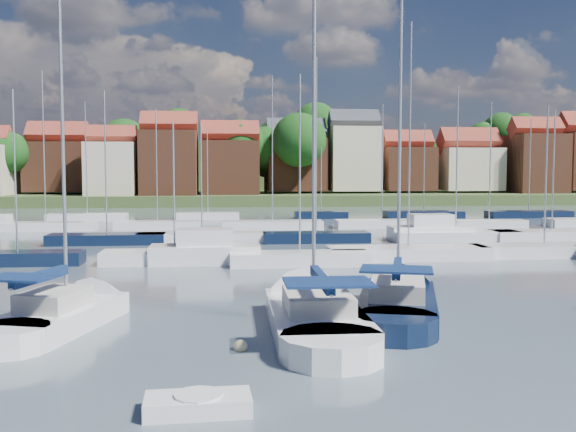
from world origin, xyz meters
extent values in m
plane|color=#46545F|center=(0.00, 40.00, 0.00)|extent=(260.00, 260.00, 0.00)
cube|color=white|center=(-10.25, 3.50, 0.25)|extent=(4.30, 6.79, 1.20)
cone|color=white|center=(-9.14, 7.28, 0.25)|extent=(3.39, 3.68, 2.63)
cylinder|color=white|center=(-11.15, 0.48, 0.25)|extent=(3.26, 3.26, 1.20)
cube|color=beige|center=(-10.38, 3.08, 1.20)|extent=(2.51, 3.04, 0.70)
cylinder|color=#B2B2B7|center=(-10.13, 3.92, 6.68)|extent=(0.14, 0.14, 11.67)
cylinder|color=#B2B2B7|center=(-10.62, 2.25, 2.05)|extent=(1.09, 3.39, 0.10)
cube|color=#0F224C|center=(-10.62, 2.25, 2.20)|extent=(1.23, 3.27, 0.35)
cube|color=#0F224C|center=(-10.95, 1.15, 2.35)|extent=(2.59, 2.14, 0.08)
cube|color=white|center=(-0.69, 2.36, 0.25)|extent=(3.43, 8.06, 1.20)
cone|color=white|center=(-0.64, 7.37, 0.25)|extent=(3.39, 3.94, 3.34)
cylinder|color=white|center=(-0.74, -1.65, 0.25)|extent=(3.38, 3.38, 1.20)
cube|color=beige|center=(-0.70, 1.80, 1.20)|extent=(2.38, 3.37, 0.70)
cylinder|color=#B2B2B7|center=(-0.69, 2.92, 8.28)|extent=(0.14, 0.14, 14.86)
cylinder|color=#B2B2B7|center=(-0.71, 0.69, 2.05)|extent=(0.15, 4.46, 0.10)
cube|color=#0F224C|center=(-0.71, 0.69, 2.20)|extent=(0.35, 4.24, 0.35)
cube|color=#0F224C|center=(-0.73, -0.76, 2.35)|extent=(2.86, 2.04, 0.08)
cube|color=black|center=(3.02, 4.40, 0.25)|extent=(5.04, 7.93, 1.20)
cone|color=black|center=(4.33, 8.81, 0.25)|extent=(3.96, 4.30, 3.07)
cylinder|color=black|center=(1.97, 0.87, 0.25)|extent=(3.81, 3.81, 1.20)
cube|color=beige|center=(2.88, 3.91, 1.20)|extent=(2.93, 3.55, 0.70)
cylinder|color=#B2B2B7|center=(3.17, 4.89, 7.82)|extent=(0.14, 0.14, 13.94)
cylinder|color=#B2B2B7|center=(2.59, 2.93, 2.05)|extent=(1.26, 3.95, 0.10)
cube|color=#0F224C|center=(2.59, 2.93, 2.20)|extent=(1.39, 3.81, 0.35)
cube|color=#0F224C|center=(2.21, 1.66, 2.35)|extent=(3.02, 2.51, 0.08)
cube|color=white|center=(-4.74, -5.58, 0.19)|extent=(2.67, 1.34, 0.51)
cylinder|color=white|center=(-4.74, -5.58, 0.33)|extent=(1.22, 1.22, 0.33)
sphere|color=beige|center=(-3.56, -0.10, 0.00)|extent=(0.49, 0.49, 0.49)
sphere|color=beige|center=(-0.32, -2.34, 0.00)|extent=(0.50, 0.50, 0.50)
sphere|color=#D85914|center=(4.27, 6.29, 0.00)|extent=(0.53, 0.53, 0.53)
cube|color=black|center=(-17.11, 20.54, 0.35)|extent=(8.01, 2.24, 1.00)
cylinder|color=#B2B2B7|center=(-17.11, 20.54, 5.93)|extent=(0.12, 0.12, 10.16)
cube|color=white|center=(-7.27, 20.20, 0.35)|extent=(9.22, 2.58, 1.00)
cylinder|color=#B2B2B7|center=(-7.27, 20.20, 4.94)|extent=(0.12, 0.12, 8.18)
cube|color=white|center=(0.63, 18.61, 0.35)|extent=(8.78, 2.46, 1.00)
cylinder|color=#B2B2B7|center=(0.63, 18.61, 6.38)|extent=(0.12, 0.12, 11.06)
cube|color=white|center=(8.23, 20.67, 0.35)|extent=(10.79, 3.02, 1.00)
cylinder|color=#B2B2B7|center=(8.23, 20.67, 8.29)|extent=(0.12, 0.12, 14.87)
cube|color=white|center=(17.98, 21.03, 0.35)|extent=(10.13, 2.84, 1.00)
cylinder|color=#B2B2B7|center=(17.98, 21.03, 5.65)|extent=(0.12, 0.12, 9.59)
cube|color=white|center=(-5.31, 20.00, 0.50)|extent=(7.00, 2.60, 1.40)
cube|color=white|center=(-5.31, 20.00, 1.60)|extent=(3.50, 2.20, 1.30)
cube|color=black|center=(-13.55, 31.64, 0.35)|extent=(9.30, 2.60, 1.00)
cylinder|color=#B2B2B7|center=(-13.55, 31.64, 6.59)|extent=(0.12, 0.12, 11.48)
cube|color=white|center=(-5.94, 32.01, 0.35)|extent=(10.40, 2.91, 1.00)
cylinder|color=#B2B2B7|center=(-5.94, 32.01, 5.24)|extent=(0.12, 0.12, 8.77)
cube|color=black|center=(3.48, 31.28, 0.35)|extent=(8.80, 2.46, 1.00)
cylinder|color=#B2B2B7|center=(3.48, 31.28, 8.01)|extent=(0.12, 0.12, 14.33)
cube|color=white|center=(15.40, 31.16, 0.35)|extent=(10.73, 3.00, 1.00)
cylinder|color=#B2B2B7|center=(15.40, 31.16, 6.92)|extent=(0.12, 0.12, 12.14)
cube|color=white|center=(23.82, 30.97, 0.35)|extent=(10.48, 2.93, 1.00)
cylinder|color=#B2B2B7|center=(23.82, 30.97, 5.99)|extent=(0.12, 0.12, 10.28)
cube|color=white|center=(13.46, 32.00, 0.50)|extent=(7.00, 2.60, 1.40)
cube|color=white|center=(13.46, 32.00, 1.60)|extent=(3.50, 2.20, 1.30)
cube|color=white|center=(-21.71, 44.21, 0.35)|extent=(9.71, 2.72, 1.00)
cylinder|color=#B2B2B7|center=(-21.71, 44.21, 8.29)|extent=(0.12, 0.12, 14.88)
cube|color=white|center=(-10.84, 44.51, 0.35)|extent=(8.49, 2.38, 1.00)
cylinder|color=#B2B2B7|center=(-10.84, 44.51, 6.51)|extent=(0.12, 0.12, 11.31)
cube|color=white|center=(0.79, 43.78, 0.35)|extent=(10.16, 2.85, 1.00)
cylinder|color=#B2B2B7|center=(0.79, 43.78, 8.15)|extent=(0.12, 0.12, 14.59)
cube|color=white|center=(12.17, 43.90, 0.35)|extent=(9.53, 2.67, 1.00)
cylinder|color=#B2B2B7|center=(12.17, 43.90, 6.81)|extent=(0.12, 0.12, 11.91)
cube|color=white|center=(23.16, 42.50, 0.35)|extent=(7.62, 2.13, 1.00)
cylinder|color=#B2B2B7|center=(23.16, 42.50, 6.91)|extent=(0.12, 0.12, 12.13)
cube|color=white|center=(-20.26, 56.56, 0.35)|extent=(9.24, 2.59, 1.00)
cylinder|color=#B2B2B7|center=(-20.26, 56.56, 7.43)|extent=(0.12, 0.12, 13.17)
cube|color=white|center=(-6.08, 57.30, 0.35)|extent=(7.57, 2.12, 1.00)
cylinder|color=#B2B2B7|center=(-6.08, 57.30, 5.97)|extent=(0.12, 0.12, 10.24)
cube|color=black|center=(7.88, 57.47, 0.35)|extent=(6.58, 1.84, 1.00)
cylinder|color=#B2B2B7|center=(7.88, 57.47, 4.85)|extent=(0.12, 0.12, 8.01)
cube|color=black|center=(20.94, 57.40, 0.35)|extent=(9.92, 2.78, 1.00)
cylinder|color=#B2B2B7|center=(20.94, 57.40, 6.31)|extent=(0.12, 0.12, 10.92)
cube|color=black|center=(34.28, 56.37, 0.35)|extent=(10.55, 2.95, 1.00)
cylinder|color=#B2B2B7|center=(34.28, 56.37, 6.61)|extent=(0.12, 0.12, 11.51)
cube|color=#3E5128|center=(0.00, 117.00, 0.30)|extent=(200.00, 70.00, 3.00)
cube|color=#3E5128|center=(0.00, 142.00, 5.00)|extent=(200.00, 60.00, 14.00)
cube|color=brown|center=(-33.65, 97.79, 6.56)|extent=(10.37, 9.97, 8.73)
cube|color=maroon|center=(-33.65, 97.79, 12.20)|extent=(10.57, 5.13, 5.13)
cube|color=beige|center=(-22.74, 89.00, 6.08)|extent=(8.09, 8.80, 8.96)
cube|color=maroon|center=(-22.74, 89.00, 11.55)|extent=(8.25, 4.00, 4.00)
cube|color=brown|center=(-13.35, 89.94, 7.08)|extent=(9.36, 10.17, 10.97)
cube|color=maroon|center=(-13.35, 89.94, 13.72)|extent=(9.54, 4.63, 4.63)
cube|color=brown|center=(-3.04, 91.65, 6.31)|extent=(9.90, 8.56, 9.42)
cube|color=maroon|center=(-3.04, 91.65, 12.23)|extent=(10.10, 4.90, 4.90)
cube|color=brown|center=(9.10, 96.65, 6.95)|extent=(10.59, 8.93, 9.49)
cube|color=#383A42|center=(9.10, 96.65, 12.99)|extent=(10.80, 5.24, 5.24)
cube|color=beige|center=(19.71, 95.80, 8.02)|extent=(9.01, 8.61, 11.65)
cube|color=#383A42|center=(19.71, 95.80, 14.95)|extent=(9.19, 4.46, 4.46)
cube|color=brown|center=(30.17, 97.00, 6.20)|extent=(9.10, 9.34, 8.00)
cube|color=maroon|center=(30.17, 97.00, 11.32)|extent=(9.28, 4.50, 4.50)
cube|color=beige|center=(41.95, 96.59, 6.14)|extent=(10.86, 9.59, 7.88)
cube|color=maroon|center=(41.95, 96.59, 11.41)|extent=(11.07, 5.37, 5.37)
cube|color=brown|center=(53.76, 93.92, 7.09)|extent=(9.18, 9.96, 10.97)
cube|color=maroon|center=(53.76, 93.92, 13.70)|extent=(9.36, 4.54, 4.54)
cylinder|color=#382619|center=(56.77, 115.51, 8.51)|extent=(0.50, 0.50, 4.47)
sphere|color=#1D4E18|center=(56.77, 115.51, 14.58)|extent=(8.18, 8.18, 8.18)
cylinder|color=#382619|center=(3.46, 95.93, 3.83)|extent=(0.50, 0.50, 4.46)
sphere|color=#1D4E18|center=(3.46, 95.93, 9.88)|extent=(8.15, 8.15, 8.15)
cylinder|color=#382619|center=(15.22, 113.68, 8.58)|extent=(0.50, 0.50, 5.15)
sphere|color=#1D4E18|center=(15.22, 113.68, 15.56)|extent=(9.41, 9.41, 9.41)
cylinder|color=#382619|center=(-13.54, 116.31, 8.68)|extent=(0.50, 0.50, 4.56)
sphere|color=#1D4E18|center=(-13.54, 116.31, 14.87)|extent=(8.34, 8.34, 8.34)
cylinder|color=#382619|center=(-23.24, 105.25, 4.18)|extent=(0.50, 0.50, 5.15)
sphere|color=#1D4E18|center=(-23.24, 105.25, 11.17)|extent=(9.42, 9.42, 9.42)
cylinder|color=#382619|center=(-38.67, 107.32, 6.76)|extent=(0.50, 0.50, 3.42)
sphere|color=#1D4E18|center=(-38.67, 107.32, 11.40)|extent=(6.26, 6.26, 6.26)
cylinder|color=#382619|center=(13.76, 104.71, 3.48)|extent=(0.50, 0.50, 3.77)
sphere|color=#1D4E18|center=(13.76, 104.71, 8.60)|extent=(6.89, 6.89, 6.89)
cylinder|color=#382619|center=(9.05, 90.94, 4.21)|extent=(0.50, 0.50, 5.21)
sphere|color=#1D4E18|center=(9.05, 90.94, 11.28)|extent=(9.53, 9.53, 9.53)
cylinder|color=#382619|center=(61.93, 101.62, 3.09)|extent=(0.50, 0.50, 2.97)
sphere|color=#1D4E18|center=(61.93, 101.62, 7.12)|extent=(5.44, 5.44, 5.44)
cylinder|color=#382619|center=(-1.15, 93.75, 4.02)|extent=(0.50, 0.50, 4.84)
sphere|color=#1D4E18|center=(-1.15, 93.75, 10.59)|extent=(8.85, 8.85, 8.85)
cylinder|color=#382619|center=(52.68, 115.72, 8.17)|extent=(0.50, 0.50, 3.72)
sphere|color=#1D4E18|center=(52.68, 115.72, 13.21)|extent=(6.80, 6.80, 6.80)
cylinder|color=#382619|center=(54.05, 94.13, 3.62)|extent=(0.50, 0.50, 4.05)
sphere|color=#1D4E18|center=(54.05, 94.13, 9.11)|extent=(7.40, 7.40, 7.40)
cylinder|color=#382619|center=(-40.96, 92.79, 3.60)|extent=(0.50, 0.50, 4.00)
sphere|color=#1D4E18|center=(-40.96, 92.79, 9.04)|extent=(7.32, 7.32, 7.32)
cylinder|color=#382619|center=(6.84, 113.29, 7.91)|extent=(0.50, 0.50, 3.93)
sphere|color=#1D4E18|center=(6.84, 113.29, 13.24)|extent=(7.19, 7.19, 7.19)
cylinder|color=#382619|center=(30.65, 100.17, 3.51)|extent=(0.50, 0.50, 3.82)
sphere|color=#1D4E18|center=(30.65, 100.17, 8.70)|extent=(6.99, 6.99, 6.99)
cylinder|color=#382619|center=(-17.44, 93.12, 3.34)|extent=(0.50, 0.50, 3.48)
sphere|color=#1D4E18|center=(-17.44, 93.12, 8.07)|extent=(6.37, 6.37, 6.37)
cylinder|color=#382619|center=(57.51, 102.81, 3.09)|extent=(0.50, 0.50, 2.99)
sphere|color=#1D4E18|center=(57.51, 102.81, 7.14)|extent=(5.46, 5.46, 5.46)
cylinder|color=#382619|center=(3.61, 99.04, 3.22)|extent=(0.50, 0.50, 3.25)
sphere|color=#1D4E18|center=(3.61, 99.04, 7.63)|extent=(5.94, 5.94, 5.94)
cylinder|color=#382619|center=(-3.05, 100.73, 3.09)|extent=(0.50, 0.50, 2.98)
sphere|color=#1D4E18|center=(-3.05, 100.73, 7.14)|extent=(5.46, 5.46, 5.46)
cylinder|color=#382619|center=(64.66, 121.74, 9.36)|extent=(0.50, 0.50, 4.29)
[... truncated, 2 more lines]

